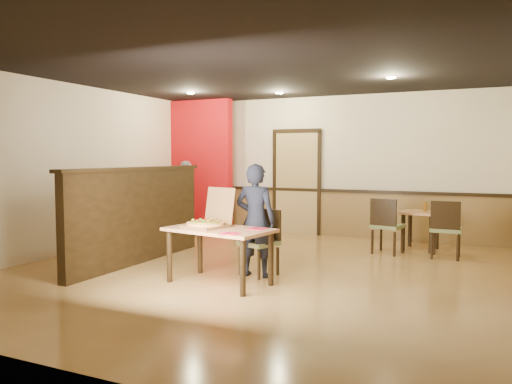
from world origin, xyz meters
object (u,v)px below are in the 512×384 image
side_chair_right (446,227)px  side_table (420,221)px  main_table (219,237)px  diner (256,220)px  side_chair_left (386,224)px  pizza_box (208,222)px  passerby (186,199)px  diner_chair (262,239)px  condiment (425,207)px

side_chair_right → side_table: side_chair_right is taller
main_table → diner: bearing=75.6°
side_chair_right → side_table: bearing=-54.2°
main_table → side_chair_left: (1.56, 2.82, -0.10)m
diner → pizza_box: diner is taller
passerby → pizza_box: size_ratio=2.37×
diner_chair → side_table: (1.74, 2.75, 0.01)m
diner_chair → side_table: size_ratio=1.29×
side_chair_right → side_chair_left: bearing=-0.3°
main_table → condiment: 4.09m
pizza_box → main_table: bearing=2.4°
side_table → condiment: size_ratio=4.37×
side_chair_left → side_table: 0.77m
passerby → side_chair_left: bearing=-112.8°
condiment → main_table: bearing=-120.7°
side_table → passerby: (-4.37, -0.56, 0.26)m
diner_chair → side_chair_right: 3.06m
side_chair_left → side_chair_right: same height
diner_chair → side_chair_left: (1.28, 2.13, 0.02)m
main_table → diner_chair: diner_chair is taller
side_chair_left → side_table: size_ratio=1.34×
passerby → side_table: bearing=-104.6°
diner → condiment: diner is taller
main_table → passerby: (-2.34, 2.88, 0.16)m
diner_chair → side_chair_left: 2.49m
main_table → side_chair_right: 3.76m
main_table → side_chair_left: size_ratio=1.55×
main_table → side_chair_right: bearing=58.6°
side_table → passerby: 4.41m
passerby → condiment: bearing=-103.8°
diner → condiment: size_ratio=9.60×
passerby → pizza_box: 3.58m
main_table → diner_chair: size_ratio=1.62×
diner → condiment: bearing=-126.0°
side_chair_left → diner: diner is taller
main_table → pizza_box: bearing=179.8°
diner_chair → diner: size_ratio=0.59×
main_table → pizza_box: size_ratio=2.24×
pizza_box → condiment: 4.16m
passerby → condiment: (4.43, 0.63, -0.01)m
diner_chair → condiment: 3.36m
side_chair_right → diner: (-2.23, -2.27, 0.25)m
side_table → diner: size_ratio=0.46×
diner → passerby: (-2.59, 2.33, 0.00)m
side_chair_left → condiment: bearing=-116.0°
diner_chair → pizza_box: pizza_box is taller
side_table → side_chair_right: bearing=-53.9°
side_chair_right → pizza_box: size_ratio=1.44×
side_chair_left → condiment: 0.90m
diner_chair → diner: 0.31m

